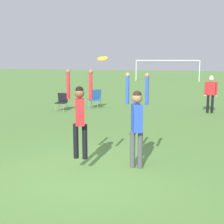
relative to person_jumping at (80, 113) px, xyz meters
name	(u,v)px	position (x,y,z in m)	size (l,w,h in m)	color
ground_plane	(81,176)	(0.13, -0.36, -1.35)	(120.00, 120.00, 0.00)	#56843D
person_jumping	(80,113)	(0.00, 0.00, 0.00)	(0.63, 0.52, 2.03)	black
person_defending	(137,118)	(1.21, 0.47, -0.16)	(0.55, 0.45, 2.23)	#4C4C51
frisbee	(103,58)	(0.42, 0.40, 1.20)	(0.24, 0.23, 0.10)	yellow
camping_chair_0	(95,98)	(-2.50, 8.93, -0.82)	(0.78, 0.86, 0.93)	gray
camping_chair_2	(62,101)	(-3.78, 7.58, -0.85)	(0.52, 0.55, 0.87)	gray
person_spectator_near	(211,90)	(3.24, 8.72, -0.28)	(0.60, 0.32, 1.77)	black
soccer_goal	(167,65)	(-0.47, 29.00, 0.49)	(7.10, 0.10, 2.35)	white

